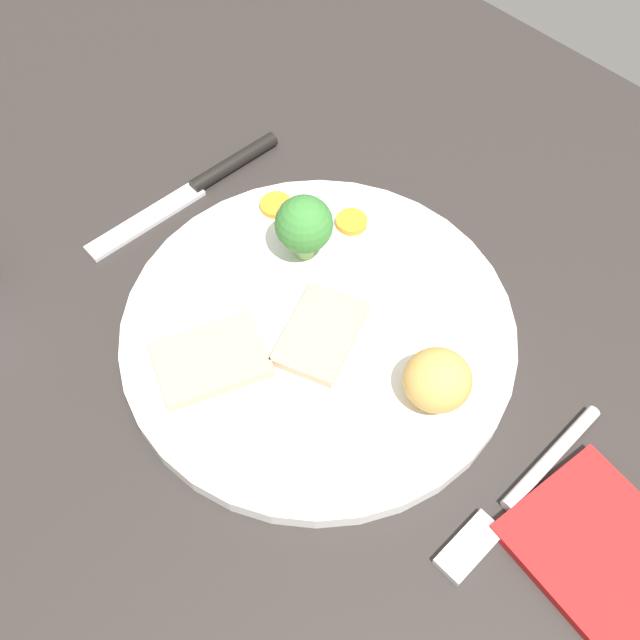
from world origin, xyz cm
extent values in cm
cube|color=#2B2623|center=(0.00, 0.00, 1.80)|extent=(120.00, 84.00, 3.60)
cylinder|color=white|center=(-0.18, -2.22, 4.30)|extent=(27.92, 27.92, 1.40)
cube|color=tan|center=(-0.69, -1.79, 5.40)|extent=(6.96, 8.33, 0.80)
cube|color=tan|center=(3.02, 5.02, 5.40)|extent=(7.72, 8.90, 0.80)
ellipsoid|color=tan|center=(-9.21, -3.96, 6.95)|extent=(6.32, 6.31, 3.89)
cylinder|color=orange|center=(10.23, -7.63, 5.24)|extent=(2.53, 2.53, 0.48)
cylinder|color=orange|center=(4.89, -10.58, 5.27)|extent=(2.44, 2.44, 0.53)
cylinder|color=#8CB766|center=(5.39, -6.09, 5.90)|extent=(1.47, 1.47, 1.80)
sphere|color=#387A33|center=(5.39, -6.09, 8.29)|extent=(4.25, 4.25, 4.25)
cylinder|color=silver|center=(-17.32, -6.41, 4.05)|extent=(0.95, 9.50, 0.90)
cube|color=silver|center=(-17.27, 1.84, 3.90)|extent=(2.02, 4.51, 0.60)
cylinder|color=black|center=(16.86, -8.91, 4.20)|extent=(1.61, 8.55, 1.20)
cube|color=silver|center=(17.30, 0.08, 3.80)|extent=(2.21, 10.57, 0.40)
cube|color=red|center=(-23.40, -3.60, 4.00)|extent=(12.10, 10.39, 0.80)
camera|label=1|loc=(-20.40, 17.61, 49.69)|focal=42.29mm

